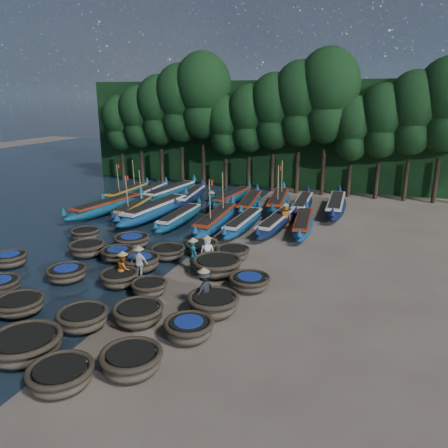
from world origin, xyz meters
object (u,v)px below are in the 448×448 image
(long_boat_11, at_px, (170,192))
(long_boat_16, at_px, (302,204))
(coracle_4, at_px, (131,361))
(coracle_19, at_px, (250,282))
(long_boat_14, at_px, (250,203))
(fisherman_6, at_px, (285,215))
(coracle_15, at_px, (87,249))
(coracle_13, at_px, (149,287))
(fisherman_4, at_px, (139,262))
(coracle_14, at_px, (213,303))
(long_boat_8, at_px, (303,224))
(coracle_12, at_px, (119,278))
(long_boat_1, at_px, (107,207))
(long_boat_17, at_px, (336,205))
(long_boat_6, at_px, (243,223))
(long_boat_5, at_px, (216,220))
(fisherman_5, at_px, (212,203))
(fisherman_2, at_px, (123,267))
(coracle_17, at_px, (140,262))
(coracle_21, at_px, (132,241))
(long_boat_15, at_px, (278,201))
(long_boat_3, at_px, (156,210))
(long_boat_4, at_px, (179,218))
(coracle_11, at_px, (67,273))
(coracle_16, at_px, (118,254))
(coracle_18, at_px, (217,265))
(coracle_6, at_px, (20,305))
(long_boat_10, at_px, (149,192))
(coracle_20, at_px, (85,234))
(coracle_22, at_px, (168,252))
(long_boat_7, at_px, (276,223))
(fisherman_0, at_px, (207,249))
(coracle_3, at_px, (61,375))
(coracle_2, at_px, (25,345))
(coracle_10, at_px, (10,259))
(coracle_24, at_px, (233,253))
(long_boat_9, at_px, (127,193))
(long_boat_12, at_px, (190,196))
(coracle_8, at_px, (138,313))
(coracle_23, at_px, (201,247))
(fisherman_1, at_px, (193,254))
(fisherman_3, at_px, (204,289))
(long_boat_2, at_px, (135,208))

(long_boat_11, height_order, long_boat_16, long_boat_11)
(coracle_4, distance_m, coracle_19, 7.56)
(long_boat_14, relative_size, fisherman_6, 4.27)
(coracle_15, xyz_separation_m, long_boat_11, (-2.04, 14.26, 0.15))
(coracle_13, bearing_deg, fisherman_4, 132.22)
(coracle_14, height_order, long_boat_8, long_boat_8)
(coracle_12, bearing_deg, coracle_13, -10.82)
(long_boat_1, distance_m, long_boat_17, 17.37)
(long_boat_6, relative_size, long_boat_14, 0.94)
(long_boat_5, distance_m, long_boat_16, 8.16)
(coracle_14, bearing_deg, fisherman_5, 111.77)
(fisherman_2, height_order, fisherman_4, fisherman_4)
(coracle_15, height_order, coracle_17, coracle_17)
(coracle_21, xyz_separation_m, long_boat_15, (5.91, 12.11, 0.15))
(long_boat_3, distance_m, long_boat_4, 2.50)
(coracle_14, distance_m, fisherman_6, 12.99)
(coracle_11, bearing_deg, fisherman_5, 81.66)
(coracle_14, height_order, coracle_16, coracle_14)
(coracle_18, bearing_deg, long_boat_3, 133.74)
(fisherman_4, bearing_deg, coracle_6, 62.01)
(long_boat_10, distance_m, long_boat_17, 15.95)
(long_boat_14, bearing_deg, coracle_6, -108.04)
(coracle_16, bearing_deg, coracle_20, 149.02)
(coracle_22, relative_size, long_boat_7, 0.27)
(coracle_14, distance_m, fisherman_0, 5.56)
(coracle_12, xyz_separation_m, fisherman_2, (0.04, 0.33, 0.42))
(long_boat_4, relative_size, fisherman_5, 3.78)
(long_boat_1, bearing_deg, fisherman_4, -39.08)
(long_boat_4, xyz_separation_m, long_boat_8, (8.31, 1.38, 0.01))
(coracle_3, bearing_deg, long_boat_16, 82.82)
(coracle_2, relative_size, fisherman_6, 1.38)
(coracle_10, relative_size, coracle_24, 0.83)
(coracle_4, height_order, coracle_12, coracle_4)
(long_boat_5, xyz_separation_m, long_boat_9, (-10.44, 5.61, -0.06))
(fisherman_0, bearing_deg, long_boat_12, 86.26)
(coracle_3, bearing_deg, fisherman_0, 88.15)
(coracle_8, xyz_separation_m, long_boat_16, (2.84, 19.81, 0.07))
(coracle_6, distance_m, coracle_23, 10.00)
(long_boat_5, xyz_separation_m, fisherman_1, (1.64, -7.47, 0.37))
(long_boat_15, bearing_deg, coracle_16, -118.09)
(long_boat_10, relative_size, fisherman_4, 4.22)
(coracle_10, xyz_separation_m, fisherman_3, (11.30, -0.86, 0.49))
(coracle_24, relative_size, fisherman_1, 1.15)
(long_boat_3, bearing_deg, coracle_22, -51.71)
(coracle_22, bearing_deg, coracle_16, -153.71)
(coracle_8, distance_m, long_boat_5, 13.21)
(long_boat_9, relative_size, fisherman_0, 4.39)
(coracle_21, bearing_deg, long_boat_2, 119.78)
(coracle_8, bearing_deg, long_boat_5, 97.74)
(long_boat_16, bearing_deg, long_boat_1, -158.60)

